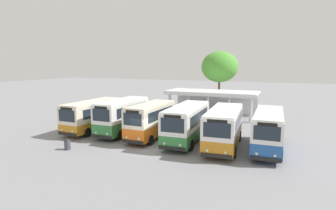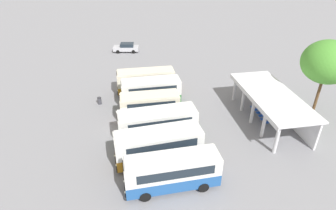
{
  "view_description": "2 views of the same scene",
  "coord_description": "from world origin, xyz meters",
  "px_view_note": "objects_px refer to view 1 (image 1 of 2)",
  "views": [
    {
      "loc": [
        10.43,
        -19.34,
        6.94
      ],
      "look_at": [
        -1.66,
        8.47,
        2.35
      ],
      "focal_mm": 29.22,
      "sensor_mm": 36.0,
      "label": 1
    },
    {
      "loc": [
        25.6,
        0.23,
        17.68
      ],
      "look_at": [
        -0.42,
        4.81,
        2.09
      ],
      "focal_mm": 30.01,
      "sensor_mm": 36.0,
      "label": 2
    }
  ],
  "objects_px": {
    "city_bus_nearest_orange": "(93,114)",
    "city_bus_second_in_row": "(123,115)",
    "waiting_chair_far_end_seat": "(218,113)",
    "city_bus_fourth_amber": "(187,122)",
    "city_bus_fifth_blue": "(224,126)",
    "city_bus_middle_cream": "(151,119)",
    "waiting_chair_end_by_column": "(193,112)",
    "waiting_chair_second_from_end": "(198,112)",
    "litter_bin_apron": "(67,144)",
    "waiting_chair_fifth_seat": "(212,113)",
    "waiting_chair_fourth_seat": "(207,113)",
    "city_bus_far_end_green": "(268,129)",
    "waiting_chair_middle_seat": "(203,112)"
  },
  "relations": [
    {
      "from": "waiting_chair_end_by_column",
      "to": "waiting_chair_middle_seat",
      "type": "xyz_separation_m",
      "value": [
        1.35,
        0.08,
        0.0
      ]
    },
    {
      "from": "city_bus_nearest_orange",
      "to": "city_bus_second_in_row",
      "type": "height_order",
      "value": "city_bus_second_in_row"
    },
    {
      "from": "waiting_chair_second_from_end",
      "to": "waiting_chair_far_end_seat",
      "type": "height_order",
      "value": "same"
    },
    {
      "from": "waiting_chair_middle_seat",
      "to": "waiting_chair_fifth_seat",
      "type": "distance_m",
      "value": 1.36
    },
    {
      "from": "city_bus_far_end_green",
      "to": "city_bus_fourth_amber",
      "type": "bearing_deg",
      "value": -178.22
    },
    {
      "from": "waiting_chair_second_from_end",
      "to": "waiting_chair_far_end_seat",
      "type": "distance_m",
      "value": 2.71
    },
    {
      "from": "waiting_chair_fourth_seat",
      "to": "litter_bin_apron",
      "type": "height_order",
      "value": "litter_bin_apron"
    },
    {
      "from": "city_bus_second_in_row",
      "to": "waiting_chair_end_by_column",
      "type": "bearing_deg",
      "value": 73.81
    },
    {
      "from": "city_bus_nearest_orange",
      "to": "waiting_chair_middle_seat",
      "type": "relative_size",
      "value": 8.8
    },
    {
      "from": "city_bus_middle_cream",
      "to": "city_bus_far_end_green",
      "type": "bearing_deg",
      "value": 3.26
    },
    {
      "from": "city_bus_far_end_green",
      "to": "city_bus_second_in_row",
      "type": "bearing_deg",
      "value": -179.94
    },
    {
      "from": "city_bus_middle_cream",
      "to": "city_bus_fifth_blue",
      "type": "distance_m",
      "value": 6.85
    },
    {
      "from": "waiting_chair_end_by_column",
      "to": "waiting_chair_far_end_seat",
      "type": "bearing_deg",
      "value": 1.9
    },
    {
      "from": "waiting_chair_fourth_seat",
      "to": "city_bus_fourth_amber",
      "type": "bearing_deg",
      "value": -83.44
    },
    {
      "from": "city_bus_nearest_orange",
      "to": "waiting_chair_fifth_seat",
      "type": "xyz_separation_m",
      "value": [
        9.56,
        12.06,
        -1.21
      ]
    },
    {
      "from": "city_bus_far_end_green",
      "to": "waiting_chair_end_by_column",
      "type": "xyz_separation_m",
      "value": [
        -10.27,
        11.81,
        -1.23
      ]
    },
    {
      "from": "city_bus_second_in_row",
      "to": "waiting_chair_fifth_seat",
      "type": "distance_m",
      "value": 13.36
    },
    {
      "from": "waiting_chair_far_end_seat",
      "to": "litter_bin_apron",
      "type": "bearing_deg",
      "value": -113.86
    },
    {
      "from": "city_bus_fifth_blue",
      "to": "city_bus_middle_cream",
      "type": "bearing_deg",
      "value": 179.93
    },
    {
      "from": "litter_bin_apron",
      "to": "waiting_chair_middle_seat",
      "type": "bearing_deg",
      "value": 71.65
    },
    {
      "from": "city_bus_second_in_row",
      "to": "city_bus_far_end_green",
      "type": "distance_m",
      "value": 13.7
    },
    {
      "from": "city_bus_second_in_row",
      "to": "city_bus_fourth_amber",
      "type": "distance_m",
      "value": 6.86
    },
    {
      "from": "waiting_chair_middle_seat",
      "to": "waiting_chair_fourth_seat",
      "type": "bearing_deg",
      "value": -1.8
    },
    {
      "from": "waiting_chair_middle_seat",
      "to": "city_bus_fourth_amber",
      "type": "bearing_deg",
      "value": -80.31
    },
    {
      "from": "waiting_chair_fifth_seat",
      "to": "litter_bin_apron",
      "type": "height_order",
      "value": "litter_bin_apron"
    },
    {
      "from": "waiting_chair_second_from_end",
      "to": "litter_bin_apron",
      "type": "relative_size",
      "value": 0.96
    },
    {
      "from": "city_bus_fifth_blue",
      "to": "city_bus_fourth_amber",
      "type": "bearing_deg",
      "value": 173.68
    },
    {
      "from": "waiting_chair_fifth_seat",
      "to": "litter_bin_apron",
      "type": "bearing_deg",
      "value": -112.22
    },
    {
      "from": "city_bus_fifth_blue",
      "to": "waiting_chair_fifth_seat",
      "type": "bearing_deg",
      "value": 108.51
    },
    {
      "from": "waiting_chair_end_by_column",
      "to": "waiting_chair_second_from_end",
      "type": "bearing_deg",
      "value": 8.69
    },
    {
      "from": "waiting_chair_second_from_end",
      "to": "litter_bin_apron",
      "type": "distance_m",
      "value": 19.02
    },
    {
      "from": "waiting_chair_second_from_end",
      "to": "waiting_chair_fifth_seat",
      "type": "height_order",
      "value": "same"
    },
    {
      "from": "city_bus_fourth_amber",
      "to": "litter_bin_apron",
      "type": "distance_m",
      "value": 10.25
    },
    {
      "from": "litter_bin_apron",
      "to": "city_bus_second_in_row",
      "type": "bearing_deg",
      "value": 78.74
    },
    {
      "from": "city_bus_nearest_orange",
      "to": "waiting_chair_fourth_seat",
      "type": "bearing_deg",
      "value": 53.82
    },
    {
      "from": "city_bus_nearest_orange",
      "to": "waiting_chair_far_end_seat",
      "type": "bearing_deg",
      "value": 50.0
    },
    {
      "from": "city_bus_fourth_amber",
      "to": "litter_bin_apron",
      "type": "height_order",
      "value": "city_bus_fourth_amber"
    },
    {
      "from": "waiting_chair_end_by_column",
      "to": "waiting_chair_fourth_seat",
      "type": "xyz_separation_m",
      "value": [
        2.03,
        0.06,
        0.0
      ]
    },
    {
      "from": "city_bus_fifth_blue",
      "to": "waiting_chair_fifth_seat",
      "type": "height_order",
      "value": "city_bus_fifth_blue"
    },
    {
      "from": "city_bus_fourth_amber",
      "to": "city_bus_fifth_blue",
      "type": "bearing_deg",
      "value": -6.32
    },
    {
      "from": "city_bus_middle_cream",
      "to": "city_bus_fourth_amber",
      "type": "bearing_deg",
      "value": 6.19
    },
    {
      "from": "waiting_chair_end_by_column",
      "to": "waiting_chair_fourth_seat",
      "type": "distance_m",
      "value": 2.03
    },
    {
      "from": "city_bus_nearest_orange",
      "to": "waiting_chair_far_end_seat",
      "type": "distance_m",
      "value": 15.98
    },
    {
      "from": "city_bus_fourth_amber",
      "to": "waiting_chair_middle_seat",
      "type": "bearing_deg",
      "value": 99.69
    },
    {
      "from": "city_bus_fifth_blue",
      "to": "city_bus_far_end_green",
      "type": "xyz_separation_m",
      "value": [
        3.43,
        0.59,
        -0.05
      ]
    },
    {
      "from": "city_bus_nearest_orange",
      "to": "city_bus_middle_cream",
      "type": "xyz_separation_m",
      "value": [
        6.85,
        -0.3,
        0.08
      ]
    },
    {
      "from": "waiting_chair_far_end_seat",
      "to": "city_bus_fourth_amber",
      "type": "bearing_deg",
      "value": -89.82
    },
    {
      "from": "city_bus_fifth_blue",
      "to": "waiting_chair_end_by_column",
      "type": "distance_m",
      "value": 14.22
    },
    {
      "from": "waiting_chair_end_by_column",
      "to": "city_bus_far_end_green",
      "type": "bearing_deg",
      "value": -48.99
    },
    {
      "from": "city_bus_fourth_amber",
      "to": "litter_bin_apron",
      "type": "xyz_separation_m",
      "value": [
        -8.11,
        -6.12,
        -1.34
      ]
    }
  ]
}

